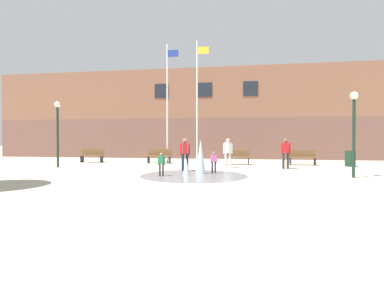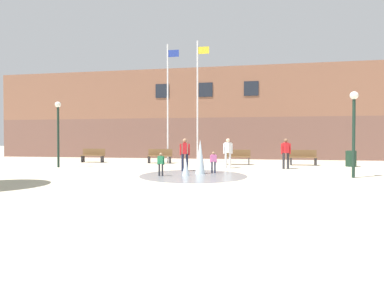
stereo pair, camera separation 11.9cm
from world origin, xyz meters
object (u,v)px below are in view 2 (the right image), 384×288
Objects in this scene: park_bench_center at (237,157)px; flagpole_right at (198,98)px; park_bench_far_left at (93,155)px; child_with_pink_shirt at (161,162)px; lamp_post_left_lane at (58,124)px; adult_near_bench at (228,151)px; lamp_post_right_lane at (354,121)px; teen_by_trashcan at (286,151)px; child_in_fountain at (213,161)px; trash_can at (351,159)px; adult_in_red at (185,152)px; park_bench_left_of_flagpoles at (160,156)px; park_bench_near_trashcan at (303,157)px; flagpole_left at (168,100)px.

park_bench_center is 4.53m from flagpole_right.
park_bench_far_left is 9.13m from child_with_pink_shirt.
adult_near_bench is at bearing 6.56° from lamp_post_left_lane.
teen_by_trashcan is at bearing 124.46° from lamp_post_right_lane.
child_with_pink_shirt is (6.50, -6.41, 0.10)m from park_bench_far_left.
teen_by_trashcan reaches higher than park_bench_far_left.
park_bench_center is 0.44× the size of lamp_post_left_lane.
flagpole_right is (0.55, 6.90, 3.60)m from child_with_pink_shirt.
park_bench_far_left is at bearing 134.67° from child_with_pink_shirt.
adult_near_bench is 4.90m from flagpole_right.
child_in_fountain reaches higher than trash_can.
adult_in_red is at bearing 169.57° from lamp_post_right_lane.
adult_near_bench is 4.70m from child_with_pink_shirt.
lamp_post_right_lane is at bearing 4.96° from child_with_pink_shirt.
lamp_post_right_lane reaches higher than park_bench_left_of_flagpoles.
park_bench_near_trashcan is at bearing 98.66° from lamp_post_right_lane.
flagpole_left is at bearing -73.87° from child_in_fountain.
park_bench_left_of_flagpoles is at bearing -68.39° from child_in_fountain.
trash_can is at bearing 101.15° from teen_by_trashcan.
teen_by_trashcan is at bearing -22.58° from flagpole_left.
teen_by_trashcan is (2.55, -2.29, 0.45)m from park_bench_center.
park_bench_far_left is at bearing -176.05° from flagpole_right.
child_with_pink_shirt is at bearing -137.02° from park_bench_near_trashcan.
child_in_fountain is 0.27× the size of lamp_post_left_lane.
adult_near_bench is at bearing -162.60° from trash_can.
lamp_post_left_lane is (-13.58, -3.66, 1.91)m from park_bench_near_trashcan.
child_in_fountain is 1.00× the size of child_with_pink_shirt.
park_bench_near_trashcan is at bearing -2.92° from flagpole_left.
park_bench_far_left is 0.46× the size of lamp_post_right_lane.
child_with_pink_shirt is (-0.62, -2.10, -0.35)m from adult_in_red.
park_bench_far_left is 1.00× the size of park_bench_left_of_flagpoles.
park_bench_center is (4.96, -0.22, 0.00)m from park_bench_left_of_flagpoles.
lamp_post_right_lane is at bearing 13.26° from adult_near_bench.
lamp_post_left_lane is at bearing 75.31° from adult_in_red.
flagpole_right reaches higher than park_bench_left_of_flagpoles.
trash_can is (6.84, 2.14, -0.48)m from adult_near_bench.
park_bench_near_trashcan is 2.87m from teen_by_trashcan.
park_bench_center is 4.85m from adult_in_red.
flagpole_left is (0.46, 0.42, 3.65)m from park_bench_left_of_flagpoles.
trash_can is at bearing -5.63° from flagpole_right.
child_in_fountain is 2.50m from adult_near_bench.
park_bench_left_of_flagpoles is 1.62× the size of child_in_fountain.
lamp_post_left_lane is at bearing -92.16° from park_bench_far_left.
park_bench_far_left is 1.01× the size of teen_by_trashcan.
teen_by_trashcan is at bearing -151.90° from trash_can.
park_bench_left_of_flagpoles is 8.83m from park_bench_near_trashcan.
flagpole_right is at bearing 139.87° from lamp_post_right_lane.
flagpole_left is 0.99× the size of flagpole_right.
adult_in_red reaches higher than trash_can.
flagpole_right reaches higher than lamp_post_right_lane.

